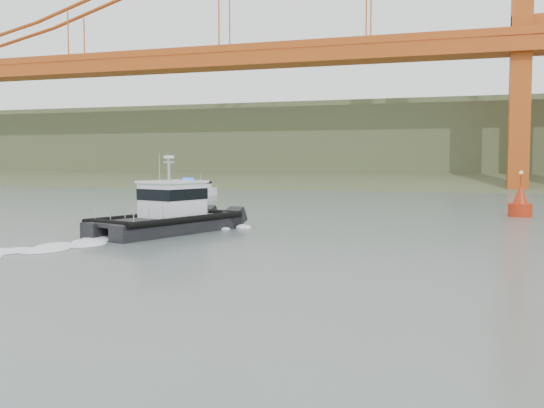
{
  "coord_description": "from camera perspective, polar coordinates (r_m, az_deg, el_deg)",
  "views": [
    {
      "loc": [
        9.93,
        -24.48,
        4.67
      ],
      "look_at": [
        0.19,
        6.49,
        2.4
      ],
      "focal_mm": 40.0,
      "sensor_mm": 36.0,
      "label": 1
    }
  ],
  "objects": [
    {
      "name": "patrol_boat",
      "position": [
        40.54,
        -9.65,
        -0.8
      ],
      "size": [
        7.17,
        11.51,
        5.25
      ],
      "rotation": [
        0.0,
        0.0,
        -0.32
      ],
      "color": "black",
      "rests_on": "ground"
    },
    {
      "name": "headlands",
      "position": [
        150.32,
        13.71,
        4.8
      ],
      "size": [
        500.0,
        105.36,
        27.12
      ],
      "color": "#374628",
      "rests_on": "ground"
    },
    {
      "name": "nav_buoy",
      "position": [
        55.77,
        22.32,
        0.02
      ],
      "size": [
        1.98,
        1.98,
        4.13
      ],
      "color": "#A8240B",
      "rests_on": "ground"
    },
    {
      "name": "ground",
      "position": [
        26.83,
        -4.59,
        -6.04
      ],
      "size": [
        400.0,
        400.0,
        0.0
      ],
      "primitive_type": "plane",
      "color": "#51615D",
      "rests_on": "ground"
    },
    {
      "name": "motorboat",
      "position": [
        82.94,
        -6.65,
        1.3
      ],
      "size": [
        2.37,
        5.94,
        3.2
      ],
      "rotation": [
        0.0,
        0.0,
        -0.07
      ],
      "color": "silver",
      "rests_on": "ground"
    }
  ]
}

